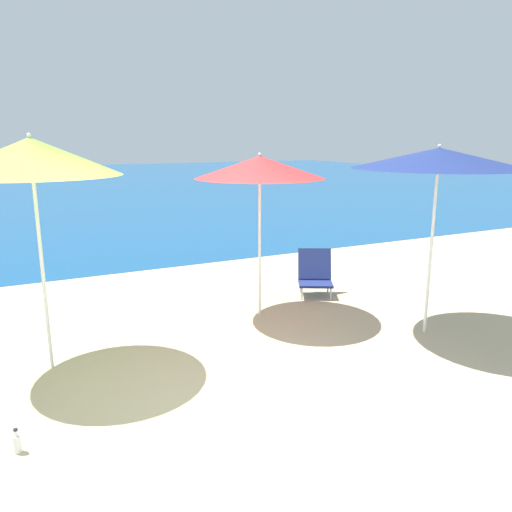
{
  "coord_description": "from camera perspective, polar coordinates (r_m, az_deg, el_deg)",
  "views": [
    {
      "loc": [
        -1.51,
        -3.56,
        2.34
      ],
      "look_at": [
        1.05,
        1.54,
        1.0
      ],
      "focal_mm": 35.0,
      "sensor_mm": 36.0,
      "label": 1
    }
  ],
  "objects": [
    {
      "name": "sea_water",
      "position": [
        28.92,
        -23.82,
        7.47
      ],
      "size": [
        60.0,
        40.0,
        0.01
      ],
      "color": "navy",
      "rests_on": "ground"
    },
    {
      "name": "beach_umbrella_lime",
      "position": [
        5.3,
        -24.32,
        10.28
      ],
      "size": [
        1.7,
        1.7,
        2.4
      ],
      "color": "white",
      "rests_on": "ground"
    },
    {
      "name": "beach_umbrella_red",
      "position": [
        6.47,
        0.43,
        10.09
      ],
      "size": [
        1.69,
        1.69,
        2.17
      ],
      "color": "white",
      "rests_on": "ground"
    },
    {
      "name": "ground_plane",
      "position": [
        4.52,
        -3.33,
        -17.99
      ],
      "size": [
        60.0,
        60.0,
        0.0
      ],
      "primitive_type": "plane",
      "color": "#C6B284"
    },
    {
      "name": "beach_chair_navy",
      "position": [
        7.71,
        6.75,
        -1.97
      ],
      "size": [
        0.69,
        0.7,
        0.69
      ],
      "rotation": [
        0.0,
        0.0,
        -0.49
      ],
      "color": "silver",
      "rests_on": "ground"
    },
    {
      "name": "beach_umbrella_navy",
      "position": [
        6.2,
        20.14,
        10.44
      ],
      "size": [
        1.99,
        1.99,
        2.29
      ],
      "color": "white",
      "rests_on": "ground"
    },
    {
      "name": "water_bottle",
      "position": [
        4.46,
        -25.64,
        -18.72
      ],
      "size": [
        0.06,
        0.06,
        0.2
      ],
      "color": "silver",
      "rests_on": "ground"
    }
  ]
}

